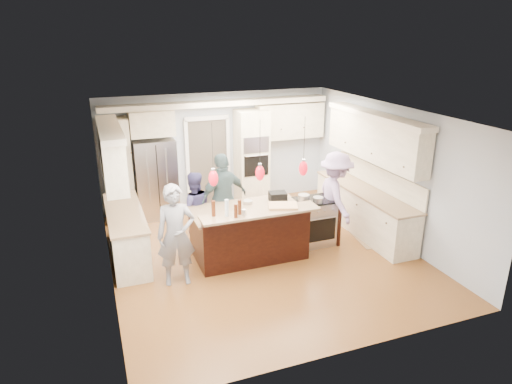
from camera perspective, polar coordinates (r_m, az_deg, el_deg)
ground_plane at (r=8.80m, az=0.80°, el=-7.80°), size 6.00×6.00×0.00m
room_shell at (r=8.12m, az=0.86°, el=3.67°), size 5.54×6.04×2.72m
refrigerator at (r=10.48m, az=-12.40°, el=1.65°), size 0.90×0.70×1.80m
oven_column at (r=10.96m, az=-0.55°, el=4.27°), size 0.72×0.69×2.30m
back_upper_cabinets at (r=10.53m, az=-8.46°, el=6.32°), size 5.30×0.61×2.54m
right_counter_run at (r=9.71m, az=13.76°, el=1.06°), size 0.64×3.10×2.51m
left_cabinets at (r=8.62m, az=-16.50°, el=-1.55°), size 0.64×2.30×2.51m
kitchen_island at (r=8.57m, az=-0.89°, el=-4.96°), size 2.10×1.46×1.12m
island_range at (r=9.16m, az=7.28°, el=-3.63°), size 0.82×0.71×0.92m
pendant_lights at (r=7.58m, az=0.50°, el=2.40°), size 1.75×0.15×1.03m
person_bar_end at (r=7.62m, az=-9.96°, el=-5.37°), size 0.68×0.49×1.74m
person_far_left at (r=8.94m, az=-7.76°, el=-2.19°), size 0.76×0.60×1.51m
person_far_right at (r=9.02m, az=-4.09°, el=-0.80°), size 1.15×0.75×1.82m
person_range_side at (r=9.18m, az=9.90°, el=-0.65°), size 0.84×1.27×1.83m
floor_rug at (r=9.78m, az=14.26°, el=-5.46°), size 0.85×1.14×0.01m
water_bottle at (r=7.57m, az=-3.67°, el=-2.00°), size 0.08×0.08×0.29m
beer_bottle_a at (r=7.59m, az=-5.34°, el=-2.07°), size 0.09×0.09×0.27m
beer_bottle_b at (r=7.50m, az=-2.55°, el=-2.37°), size 0.06×0.06×0.25m
beer_bottle_c at (r=7.64m, az=-2.06°, el=-1.89°), size 0.08×0.08×0.26m
drink_can at (r=7.59m, az=-1.54°, el=-2.60°), size 0.06×0.06×0.12m
cutting_board at (r=8.00m, az=3.38°, el=-1.73°), size 0.59×0.50×0.04m
pot_large at (r=8.86m, az=5.99°, el=-0.72°), size 0.23×0.23×0.13m
pot_small at (r=8.84m, az=7.77°, el=-0.95°), size 0.20×0.20×0.10m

